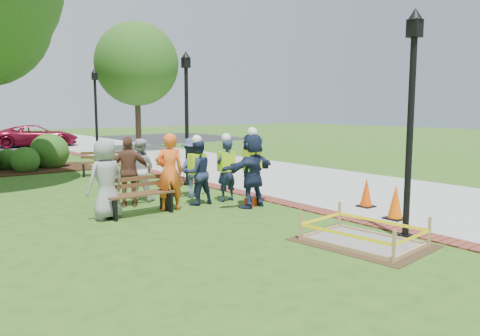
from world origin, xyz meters
TOP-DOWN VIEW (x-y plane):
  - ground at (0.00, 0.00)m, footprint 100.00×100.00m
  - sidewalk at (5.00, 10.00)m, footprint 6.00×60.00m
  - brick_edging at (1.75, 10.00)m, footprint 0.50×60.00m
  - mulch_bed at (-3.00, 12.00)m, footprint 7.00×3.00m
  - parking_lot at (0.00, 27.00)m, footprint 36.00×12.00m
  - wet_concrete_pad at (0.40, -2.67)m, footprint 1.97×2.49m
  - bench_near at (-1.86, 1.96)m, footprint 1.64×0.60m
  - bench_far at (-0.13, 8.67)m, footprint 1.71×1.10m
  - cone_front at (2.45, -1.95)m, footprint 0.41×0.41m
  - cone_back at (3.01, -0.72)m, footprint 0.38×0.38m
  - cone_far at (3.09, 10.20)m, footprint 0.42×0.42m
  - toolbox at (0.89, 1.18)m, footprint 0.49×0.36m
  - lamp_near at (1.25, -3.00)m, footprint 0.28×0.28m
  - lamp_mid at (1.25, 5.00)m, footprint 0.28×0.28m
  - lamp_far at (1.25, 13.00)m, footprint 0.28×0.28m
  - tree_right at (5.40, 17.48)m, footprint 4.79×4.79m
  - shrub_c at (-2.21, 11.42)m, footprint 1.07×1.07m
  - shrub_d at (-1.05, 12.29)m, footprint 1.56×1.56m
  - shrub_e at (-2.59, 12.68)m, footprint 0.92×0.92m
  - casual_person_a at (-2.62, 2.04)m, footprint 0.65×0.49m
  - casual_person_b at (-1.06, 1.97)m, footprint 0.69×0.55m
  - casual_person_c at (-1.09, 3.55)m, footprint 0.62×0.62m
  - casual_person_d at (-1.65, 2.97)m, footprint 0.67×0.56m
  - casual_person_e at (0.28, 3.11)m, footprint 0.55×0.37m
  - hivis_worker_a at (0.77, 1.06)m, footprint 0.65×0.47m
  - hivis_worker_b at (0.70, 2.07)m, footprint 0.57×0.40m
  - hivis_worker_c at (-0.15, 2.16)m, footprint 0.54×0.35m
  - parked_car_c at (1.39, 24.19)m, footprint 2.93×4.98m

SIDE VIEW (x-z plane):
  - ground at x=0.00m, z-range 0.00..0.00m
  - shrub_c at x=-2.21m, z-range -0.54..0.54m
  - shrub_d at x=-1.05m, z-range -0.78..0.78m
  - shrub_e at x=-2.59m, z-range -0.46..0.46m
  - parked_car_c at x=1.39m, z-range -0.76..0.76m
  - parking_lot at x=0.00m, z-range 0.00..0.01m
  - sidewalk at x=5.00m, z-range 0.00..0.02m
  - brick_edging at x=1.75m, z-range 0.00..0.03m
  - mulch_bed at x=-3.00m, z-range -0.01..0.04m
  - toolbox at x=0.89m, z-range 0.00..0.22m
  - wet_concrete_pad at x=0.40m, z-range -0.04..0.51m
  - bench_near at x=-1.86m, z-range -0.16..0.72m
  - bench_far at x=-0.13m, z-range -0.16..0.72m
  - cone_back at x=3.01m, z-range -0.01..0.74m
  - cone_front at x=2.45m, z-range -0.01..0.79m
  - cone_far at x=3.09m, z-range -0.01..0.81m
  - casual_person_e at x=0.28m, z-range 0.00..1.67m
  - casual_person_c at x=-1.09m, z-range 0.00..1.67m
  - casual_person_d at x=-1.65m, z-range 0.00..1.77m
  - hivis_worker_c at x=-0.15m, z-range 0.00..1.80m
  - casual_person_a at x=-2.62m, z-range 0.00..1.80m
  - hivis_worker_b at x=0.70m, z-range 0.00..1.82m
  - casual_person_b at x=-1.06m, z-range 0.00..1.87m
  - hivis_worker_a at x=0.77m, z-range -0.02..2.00m
  - lamp_near at x=1.25m, z-range 0.35..4.61m
  - lamp_mid at x=1.25m, z-range 0.35..4.61m
  - lamp_far at x=1.25m, z-range 0.35..4.61m
  - tree_right at x=5.40m, z-range 1.30..8.70m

